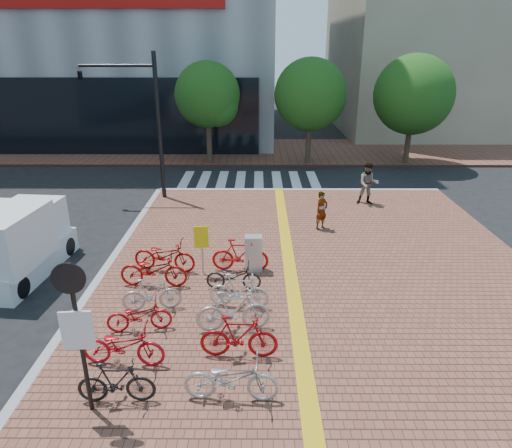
{
  "coord_description": "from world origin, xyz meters",
  "views": [
    {
      "loc": [
        0.97,
        -9.93,
        6.91
      ],
      "look_at": [
        0.9,
        4.3,
        1.3
      ],
      "focal_mm": 32.0,
      "sensor_mm": 36.0,
      "label": 1
    }
  ],
  "objects_px": {
    "pedestrian_a": "(322,210)",
    "notice_sign": "(76,322)",
    "bike_5": "(164,255)",
    "bike_9": "(239,291)",
    "traffic_light_pole": "(123,100)",
    "bike_2": "(139,316)",
    "bike_3": "(152,294)",
    "bike_4": "(154,270)",
    "utility_box": "(254,253)",
    "bike_0": "(116,382)",
    "bike_1": "(123,346)",
    "bike_7": "(239,337)",
    "bike_11": "(240,255)",
    "box_truck": "(17,243)",
    "bike_6": "(231,379)",
    "bike_10": "(234,276)",
    "yellow_sign": "(202,241)",
    "bike_8": "(233,311)",
    "pedestrian_b": "(368,184)"
  },
  "relations": [
    {
      "from": "bike_0",
      "to": "traffic_light_pole",
      "type": "relative_size",
      "value": 0.24
    },
    {
      "from": "bike_1",
      "to": "bike_10",
      "type": "xyz_separation_m",
      "value": [
        2.3,
        3.42,
        -0.07
      ]
    },
    {
      "from": "bike_4",
      "to": "utility_box",
      "type": "bearing_deg",
      "value": -67.88
    },
    {
      "from": "bike_4",
      "to": "bike_3",
      "type": "bearing_deg",
      "value": -167.67
    },
    {
      "from": "bike_2",
      "to": "notice_sign",
      "type": "bearing_deg",
      "value": 164.12
    },
    {
      "from": "traffic_light_pole",
      "to": "bike_0",
      "type": "bearing_deg",
      "value": -76.81
    },
    {
      "from": "bike_11",
      "to": "bike_7",
      "type": "bearing_deg",
      "value": -175.86
    },
    {
      "from": "pedestrian_a",
      "to": "bike_11",
      "type": "bearing_deg",
      "value": -165.83
    },
    {
      "from": "bike_4",
      "to": "bike_6",
      "type": "relative_size",
      "value": 1.04
    },
    {
      "from": "pedestrian_a",
      "to": "bike_3",
      "type": "bearing_deg",
      "value": -167.57
    },
    {
      "from": "bike_1",
      "to": "bike_5",
      "type": "height_order",
      "value": "bike_5"
    },
    {
      "from": "bike_5",
      "to": "pedestrian_b",
      "type": "distance_m",
      "value": 10.35
    },
    {
      "from": "bike_8",
      "to": "notice_sign",
      "type": "relative_size",
      "value": 0.58
    },
    {
      "from": "bike_0",
      "to": "bike_6",
      "type": "bearing_deg",
      "value": -89.36
    },
    {
      "from": "utility_box",
      "to": "box_truck",
      "type": "bearing_deg",
      "value": -179.45
    },
    {
      "from": "bike_1",
      "to": "bike_2",
      "type": "distance_m",
      "value": 1.32
    },
    {
      "from": "bike_5",
      "to": "bike_9",
      "type": "bearing_deg",
      "value": -122.52
    },
    {
      "from": "bike_9",
      "to": "bike_11",
      "type": "bearing_deg",
      "value": 8.49
    },
    {
      "from": "yellow_sign",
      "to": "notice_sign",
      "type": "bearing_deg",
      "value": -105.38
    },
    {
      "from": "pedestrian_a",
      "to": "notice_sign",
      "type": "distance_m",
      "value": 11.29
    },
    {
      "from": "pedestrian_b",
      "to": "traffic_light_pole",
      "type": "xyz_separation_m",
      "value": [
        -10.92,
        0.95,
        3.56
      ]
    },
    {
      "from": "bike_5",
      "to": "utility_box",
      "type": "xyz_separation_m",
      "value": [
        2.83,
        0.05,
        0.06
      ]
    },
    {
      "from": "pedestrian_b",
      "to": "box_truck",
      "type": "height_order",
      "value": "box_truck"
    },
    {
      "from": "bike_2",
      "to": "bike_7",
      "type": "height_order",
      "value": "bike_7"
    },
    {
      "from": "bike_10",
      "to": "pedestrian_a",
      "type": "xyz_separation_m",
      "value": [
        3.18,
        4.79,
        0.33
      ]
    },
    {
      "from": "bike_9",
      "to": "pedestrian_b",
      "type": "relative_size",
      "value": 0.89
    },
    {
      "from": "bike_0",
      "to": "bike_8",
      "type": "bearing_deg",
      "value": -42.94
    },
    {
      "from": "bike_6",
      "to": "bike_7",
      "type": "height_order",
      "value": "bike_7"
    },
    {
      "from": "bike_5",
      "to": "bike_2",
      "type": "bearing_deg",
      "value": -171.07
    },
    {
      "from": "pedestrian_a",
      "to": "utility_box",
      "type": "height_order",
      "value": "pedestrian_a"
    },
    {
      "from": "utility_box",
      "to": "box_truck",
      "type": "distance_m",
      "value": 7.43
    },
    {
      "from": "bike_6",
      "to": "pedestrian_b",
      "type": "xyz_separation_m",
      "value": [
        5.49,
        12.35,
        0.43
      ]
    },
    {
      "from": "bike_9",
      "to": "yellow_sign",
      "type": "height_order",
      "value": "yellow_sign"
    },
    {
      "from": "bike_0",
      "to": "bike_1",
      "type": "relative_size",
      "value": 0.83
    },
    {
      "from": "bike_8",
      "to": "bike_9",
      "type": "relative_size",
      "value": 1.12
    },
    {
      "from": "bike_4",
      "to": "bike_10",
      "type": "bearing_deg",
      "value": -92.13
    },
    {
      "from": "bike_6",
      "to": "bike_11",
      "type": "relative_size",
      "value": 1.07
    },
    {
      "from": "bike_1",
      "to": "yellow_sign",
      "type": "height_order",
      "value": "yellow_sign"
    },
    {
      "from": "bike_1",
      "to": "yellow_sign",
      "type": "distance_m",
      "value": 4.57
    },
    {
      "from": "bike_4",
      "to": "bike_7",
      "type": "relative_size",
      "value": 1.12
    },
    {
      "from": "bike_2",
      "to": "bike_8",
      "type": "relative_size",
      "value": 0.86
    },
    {
      "from": "bike_9",
      "to": "traffic_light_pole",
      "type": "bearing_deg",
      "value": 36.53
    },
    {
      "from": "bike_0",
      "to": "yellow_sign",
      "type": "relative_size",
      "value": 0.96
    },
    {
      "from": "box_truck",
      "to": "pedestrian_a",
      "type": "bearing_deg",
      "value": 19.83
    },
    {
      "from": "bike_2",
      "to": "yellow_sign",
      "type": "relative_size",
      "value": 0.98
    },
    {
      "from": "bike_4",
      "to": "pedestrian_a",
      "type": "bearing_deg",
      "value": -47.91
    },
    {
      "from": "bike_5",
      "to": "bike_7",
      "type": "bearing_deg",
      "value": -140.6
    },
    {
      "from": "bike_6",
      "to": "bike_11",
      "type": "distance_m",
      "value": 5.72
    },
    {
      "from": "bike_10",
      "to": "traffic_light_pole",
      "type": "distance_m",
      "value": 11.03
    },
    {
      "from": "bike_10",
      "to": "yellow_sign",
      "type": "distance_m",
      "value": 1.54
    }
  ]
}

